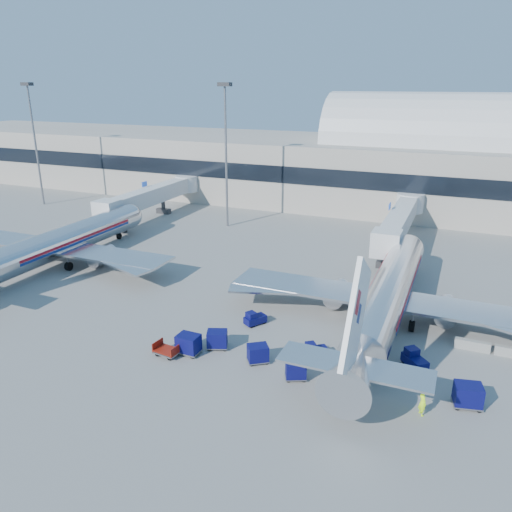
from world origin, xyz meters
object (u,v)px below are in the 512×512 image
at_px(cart_train_b, 217,339).
at_px(cart_open_red, 167,351).
at_px(barrier_near, 472,345).
at_px(ramp_worker, 422,403).
at_px(cart_train_c, 188,344).
at_px(mast_west, 226,135).
at_px(tug_right, 414,359).
at_px(airliner_main, 388,295).
at_px(cart_solo_near, 296,370).
at_px(cart_solo_far, 468,395).
at_px(tug_left, 254,319).
at_px(airliner_mid, 56,244).
at_px(cart_train_a, 258,353).
at_px(jetbridge_mid, 156,195).
at_px(mast_far_west, 33,127).
at_px(jetbridge_near, 401,219).
at_px(tug_lead, 314,350).

distance_m(cart_train_b, cart_open_red, 4.49).
relative_size(barrier_near, ramp_worker, 1.51).
xyz_separation_m(cart_train_b, cart_train_c, (-1.87, -1.84, 0.07)).
relative_size(mast_west, tug_right, 8.91).
bearing_deg(airliner_main, cart_solo_near, -111.03).
xyz_separation_m(tug_right, cart_solo_far, (4.21, -4.11, 0.26)).
bearing_deg(cart_open_red, cart_solo_near, 11.31).
distance_m(barrier_near, tug_left, 20.05).
distance_m(airliner_mid, ramp_worker, 48.82).
relative_size(tug_left, cart_train_a, 1.07).
relative_size(mast_west, ramp_worker, 11.34).
height_order(jetbridge_mid, cart_solo_far, jetbridge_mid).
xyz_separation_m(jetbridge_mid, cart_train_b, (31.33, -37.40, -3.05)).
xyz_separation_m(mast_west, cart_solo_far, (37.76, -37.04, -13.84)).
distance_m(cart_solo_near, cart_solo_far, 12.85).
xyz_separation_m(airliner_mid, tug_left, (30.19, -5.58, -2.29)).
bearing_deg(mast_far_west, tug_left, -28.10).
height_order(cart_train_c, cart_solo_far, cart_solo_far).
height_order(airliner_main, jetbridge_near, airliner_main).
height_order(cart_train_c, ramp_worker, ramp_worker).
xyz_separation_m(mast_far_west, cart_solo_far, (77.76, -37.04, -13.84)).
distance_m(cart_train_b, cart_solo_far, 20.83).
bearing_deg(tug_lead, cart_open_red, 164.78).
xyz_separation_m(jetbridge_mid, mast_west, (14.40, -0.81, 10.86)).
bearing_deg(mast_west, mast_far_west, 180.00).
bearing_deg(cart_train_c, mast_west, 112.93).
bearing_deg(jetbridge_near, tug_lead, -93.57).
relative_size(mast_far_west, ramp_worker, 11.34).
xyz_separation_m(cart_train_a, cart_solo_far, (16.54, 0.35, 0.12)).
bearing_deg(tug_lead, tug_left, 116.28).
xyz_separation_m(cart_train_b, cart_solo_far, (20.83, -0.44, 0.08)).
distance_m(jetbridge_mid, mast_west, 18.06).
distance_m(jetbridge_mid, cart_train_a, 52.32).
relative_size(airliner_mid, jetbridge_mid, 1.35).
bearing_deg(airliner_main, cart_train_c, -139.10).
distance_m(mast_far_west, cart_train_c, 68.56).
bearing_deg(ramp_worker, mast_far_west, 26.82).
bearing_deg(jetbridge_mid, mast_west, -3.21).
bearing_deg(cart_solo_far, cart_train_c, 171.04).
bearing_deg(jetbridge_near, cart_train_a, -99.49).
relative_size(airliner_mid, tug_left, 15.55).
relative_size(tug_lead, cart_solo_far, 0.98).
relative_size(cart_train_b, cart_solo_near, 1.09).
bearing_deg(airliner_main, ramp_worker, -71.01).
height_order(tug_right, ramp_worker, ramp_worker).
height_order(cart_train_b, cart_solo_far, cart_solo_far).
xyz_separation_m(barrier_near, tug_left, (-19.81, -3.07, 0.19)).
relative_size(tug_right, cart_solo_far, 1.09).
bearing_deg(airliner_mid, barrier_near, -2.87).
bearing_deg(barrier_near, cart_train_a, -150.78).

